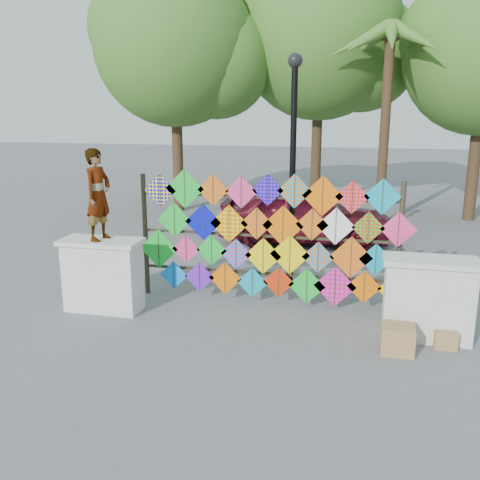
{
  "coord_description": "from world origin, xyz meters",
  "views": [
    {
      "loc": [
        1.6,
        -8.34,
        3.49
      ],
      "look_at": [
        -0.43,
        0.6,
        1.2
      ],
      "focal_mm": 40.0,
      "sensor_mm": 36.0,
      "label": 1
    }
  ],
  "objects_px": {
    "sedan": "(305,214)",
    "lamppost": "(293,150)",
    "vendor_woman": "(98,195)",
    "kite_rack": "(270,238)"
  },
  "relations": [
    {
      "from": "sedan",
      "to": "lamppost",
      "type": "bearing_deg",
      "value": 176.35
    },
    {
      "from": "kite_rack",
      "to": "sedan",
      "type": "height_order",
      "value": "kite_rack"
    },
    {
      "from": "sedan",
      "to": "vendor_woman",
      "type": "bearing_deg",
      "value": 147.49
    },
    {
      "from": "kite_rack",
      "to": "sedan",
      "type": "relative_size",
      "value": 1.11
    },
    {
      "from": "kite_rack",
      "to": "sedan",
      "type": "distance_m",
      "value": 4.69
    },
    {
      "from": "vendor_woman",
      "to": "lamppost",
      "type": "height_order",
      "value": "lamppost"
    },
    {
      "from": "sedan",
      "to": "lamppost",
      "type": "xyz_separation_m",
      "value": [
        0.08,
        -3.39,
        1.94
      ]
    },
    {
      "from": "vendor_woman",
      "to": "sedan",
      "type": "relative_size",
      "value": 0.35
    },
    {
      "from": "vendor_woman",
      "to": "sedan",
      "type": "distance_m",
      "value": 6.44
    },
    {
      "from": "vendor_woman",
      "to": "kite_rack",
      "type": "bearing_deg",
      "value": -61.01
    }
  ]
}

